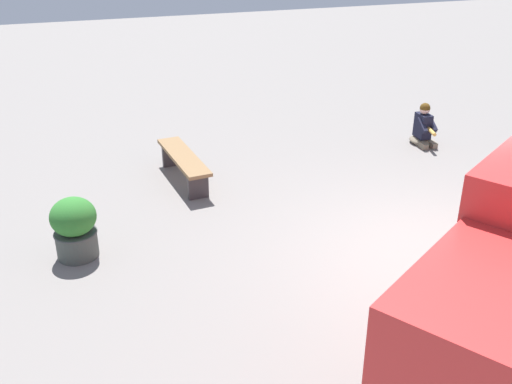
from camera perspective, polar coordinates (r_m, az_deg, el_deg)
The scene contains 4 objects.
ground_plane at distance 8.69m, azimuth 16.94°, elevation -5.78°, with size 40.00×40.00×0.00m, color gray.
person_customer at distance 12.45m, azimuth 15.57°, elevation 5.78°, with size 0.45×0.79×0.84m.
planter_flowering_far at distance 8.45m, azimuth -16.81°, elevation -3.19°, with size 0.62×0.62×0.87m.
plaza_bench at distance 10.40m, azimuth -6.87°, elevation 2.91°, with size 0.61×1.87×0.48m.
Camera 1 is at (-4.53, -5.97, 4.40)m, focal length 42.24 mm.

